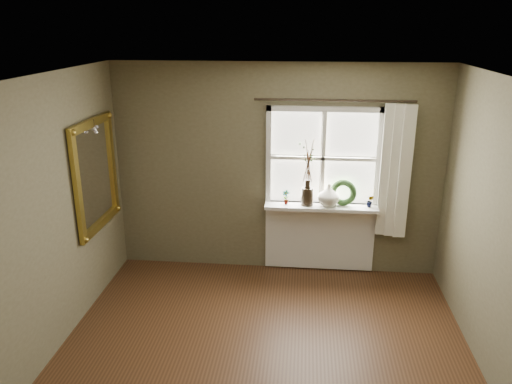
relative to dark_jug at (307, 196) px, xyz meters
The scene contains 15 objects.
floor 2.39m from the dark_jug, 100.14° to the right, with size 4.50×4.50×0.00m, color #422714.
ceiling 2.67m from the dark_jug, 100.14° to the right, with size 4.50×4.50×0.00m, color silver.
wall_back 0.50m from the dark_jug, 154.60° to the left, with size 4.00×0.10×2.60m, color brown.
wall_left 3.24m from the dark_jug, 138.89° to the right, with size 0.10×4.50×2.60m, color brown.
window_frame 0.49m from the dark_jug, 32.46° to the left, with size 1.36×0.06×1.24m.
window_sill 0.21m from the dark_jug, ahead, with size 1.36×0.26×0.04m, color silver.
window_apron 0.60m from the dark_jug, 32.77° to the left, with size 1.36×0.04×0.88m, color silver.
dark_jug is the anchor object (origin of this frame).
cream_vase 0.26m from the dark_jug, ahead, with size 0.26×0.26×0.27m, color beige.
wreath 0.43m from the dark_jug, ahead, with size 0.32×0.32×0.08m, color #29471F.
potted_plant_left 0.26m from the dark_jug, behind, with size 0.09×0.06×0.18m, color #29471F.
potted_plant_right 0.75m from the dark_jug, ahead, with size 0.08×0.07×0.15m, color #29471F.
curtain 1.07m from the dark_jug, ahead, with size 0.36×0.12×1.59m, color #ECE7CC.
curtain_rod 1.18m from the dark_jug, 10.46° to the left, with size 0.03×0.03×1.84m, color black.
gilt_mirror 2.46m from the dark_jug, 164.79° to the right, with size 0.10×1.04×1.24m.
Camera 1 is at (0.33, -3.59, 3.02)m, focal length 35.00 mm.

